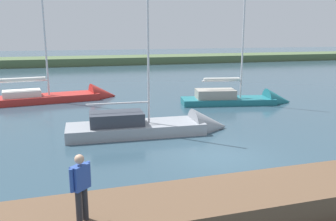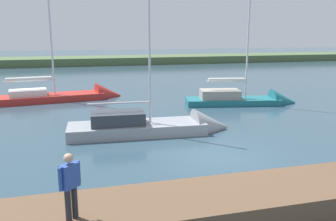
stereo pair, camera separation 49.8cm
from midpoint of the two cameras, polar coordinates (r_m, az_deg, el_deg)
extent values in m
plane|color=#2D4756|center=(14.64, 7.53, -7.54)|extent=(200.00, 200.00, 0.00)
cube|color=#4C603D|center=(59.87, -11.32, 7.44)|extent=(180.00, 8.00, 2.40)
cube|color=brown|center=(10.94, 17.36, -13.04)|extent=(26.56, 2.28, 0.75)
cube|color=#1E6B75|center=(25.56, 9.14, 1.22)|extent=(6.85, 3.25, 0.73)
cone|color=#1E6B75|center=(26.77, 17.02, 1.34)|extent=(2.17, 2.32, 2.01)
cube|color=gray|center=(25.22, 7.17, 2.71)|extent=(2.99, 2.08, 0.64)
cylinder|color=silver|center=(25.34, 11.60, 11.62)|extent=(0.12, 0.12, 8.57)
cylinder|color=silver|center=(25.18, 8.18, 4.80)|extent=(2.82, 0.65, 0.10)
cylinder|color=silver|center=(25.16, 8.19, 5.07)|extent=(2.57, 0.73, 0.23)
cube|color=gray|center=(17.73, -6.03, -3.54)|extent=(6.93, 2.43, 0.91)
cone|color=gray|center=(18.65, 6.05, -2.74)|extent=(1.98, 2.18, 2.08)
cube|color=#333842|center=(17.44, -9.22, -1.31)|extent=(2.68, 1.65, 0.62)
cylinder|color=silver|center=(17.17, -4.09, 9.56)|extent=(0.11, 0.11, 7.11)
cylinder|color=silver|center=(17.28, -8.98, 1.17)|extent=(3.07, 0.24, 0.09)
cube|color=#B22823|center=(27.71, -20.26, 1.48)|extent=(8.35, 3.22, 0.85)
cone|color=#B22823|center=(28.38, -10.95, 2.27)|extent=(2.23, 2.42, 2.18)
cube|color=silver|center=(27.55, -23.23, 2.57)|extent=(2.74, 1.75, 0.47)
cylinder|color=silver|center=(27.31, -19.96, 11.09)|extent=(0.13, 0.13, 8.35)
cylinder|color=silver|center=(27.43, -23.11, 4.41)|extent=(3.46, 0.56, 0.11)
cylinder|color=silver|center=(27.41, -23.13, 4.66)|extent=(3.14, 0.70, 0.30)
cylinder|color=#28282D|center=(8.48, -16.04, -14.90)|extent=(0.14, 0.14, 0.80)
cylinder|color=#28282D|center=(8.60, -15.06, -14.44)|extent=(0.14, 0.14, 0.80)
cube|color=#2D4C9E|center=(8.26, -15.82, -10.42)|extent=(0.47, 0.46, 0.57)
sphere|color=tan|center=(8.11, -16.00, -7.66)|extent=(0.22, 0.22, 0.22)
cylinder|color=#2D4C9E|center=(8.09, -17.22, -10.90)|extent=(0.09, 0.09, 0.54)
cylinder|color=#2D4C9E|center=(8.42, -14.50, -9.77)|extent=(0.09, 0.09, 0.54)
camera|label=1|loc=(0.25, -90.91, -0.20)|focal=37.36mm
camera|label=2|loc=(0.25, 89.09, 0.20)|focal=37.36mm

